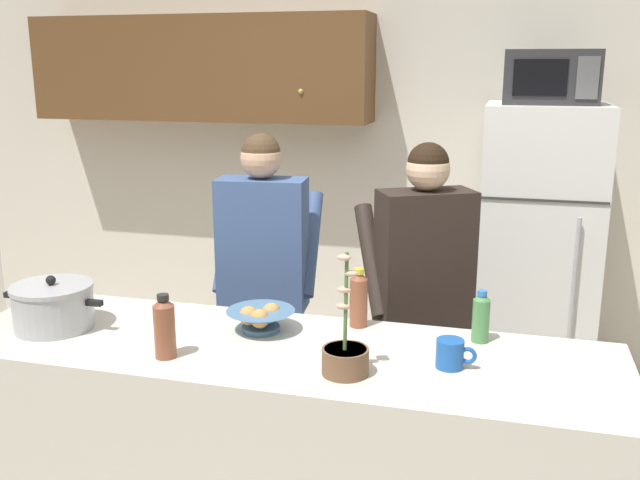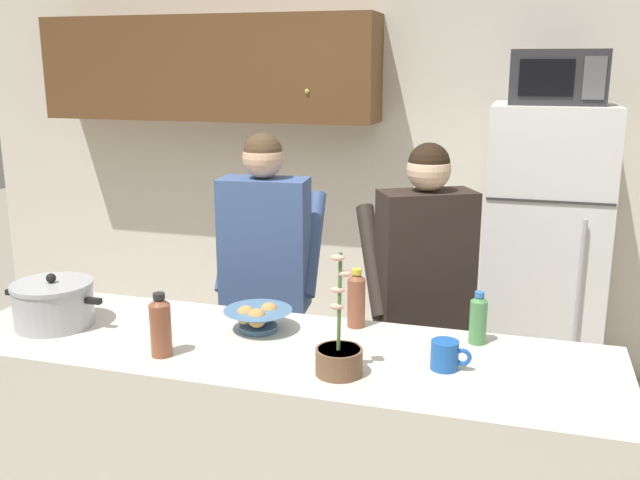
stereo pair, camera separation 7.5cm
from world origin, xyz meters
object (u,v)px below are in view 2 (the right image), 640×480
at_px(person_near_pot, 266,263).
at_px(cooking_pot, 53,304).
at_px(microwave, 558,77).
at_px(potted_orchid, 339,356).
at_px(person_by_sink, 424,282).
at_px(refrigerator, 543,255).
at_px(bottle_near_edge, 478,318).
at_px(bread_bowl, 258,318).
at_px(bottle_mid_counter, 161,325).
at_px(coffee_mug, 446,355).
at_px(bottle_far_corner, 356,299).

height_order(person_near_pot, cooking_pot, person_near_pot).
distance_m(microwave, potted_orchid, 2.24).
relative_size(microwave, person_by_sink, 0.31).
bearing_deg(refrigerator, cooking_pot, -133.33).
height_order(bottle_near_edge, potted_orchid, potted_orchid).
bearing_deg(bottle_near_edge, bread_bowl, -172.06).
distance_m(cooking_pot, bottle_mid_counter, 0.54).
bearing_deg(bottle_mid_counter, person_by_sink, 51.38).
bearing_deg(person_near_pot, microwave, 39.52).
distance_m(cooking_pot, potted_orchid, 1.14).
distance_m(person_by_sink, coffee_mug, 0.79).
height_order(refrigerator, person_by_sink, refrigerator).
xyz_separation_m(person_near_pot, bread_bowl, (0.22, -0.67, -0.01)).
bearing_deg(microwave, bottle_far_corner, -114.01).
height_order(microwave, potted_orchid, microwave).
bearing_deg(bottle_near_edge, bottle_mid_counter, -157.77).
bearing_deg(refrigerator, bottle_mid_counter, -121.78).
distance_m(coffee_mug, potted_orchid, 0.35).
xyz_separation_m(refrigerator, person_by_sink, (-0.51, -1.10, 0.13)).
bearing_deg(bread_bowl, coffee_mug, -11.47).
bearing_deg(person_by_sink, bottle_near_edge, -62.99).
bearing_deg(potted_orchid, cooking_pot, 174.37).
height_order(refrigerator, microwave, microwave).
xyz_separation_m(bread_bowl, bottle_far_corner, (0.34, 0.15, 0.06)).
bearing_deg(refrigerator, bread_bowl, -120.82).
relative_size(refrigerator, potted_orchid, 4.20).
distance_m(refrigerator, person_by_sink, 1.22).
bearing_deg(bottle_far_corner, refrigerator, 66.28).
bearing_deg(cooking_pot, refrigerator, 46.67).
bearing_deg(person_by_sink, person_near_pot, 176.84).
height_order(person_near_pot, bread_bowl, person_near_pot).
bearing_deg(microwave, bottle_near_edge, -98.83).
relative_size(person_by_sink, coffee_mug, 11.94).
xyz_separation_m(person_by_sink, bottle_near_edge, (0.27, -0.52, 0.05)).
relative_size(bottle_far_corner, potted_orchid, 0.56).
distance_m(bottle_far_corner, potted_orchid, 0.43).
height_order(refrigerator, bottle_far_corner, refrigerator).
xyz_separation_m(bottle_near_edge, bottle_mid_counter, (-1.01, -0.41, 0.01)).
xyz_separation_m(bread_bowl, bottle_near_edge, (0.78, 0.11, 0.04)).
bearing_deg(bottle_mid_counter, bottle_far_corner, 38.56).
bearing_deg(cooking_pot, bottle_mid_counter, -14.90).
height_order(person_near_pot, bottle_mid_counter, person_near_pot).
height_order(refrigerator, bottle_near_edge, refrigerator).
relative_size(refrigerator, coffee_mug, 12.74).
bearing_deg(bottle_near_edge, cooking_pot, -169.92).
relative_size(person_by_sink, potted_orchid, 3.94).
distance_m(microwave, bread_bowl, 2.16).
relative_size(refrigerator, bottle_near_edge, 8.81).
bearing_deg(refrigerator, potted_orchid, -107.93).
bearing_deg(bottle_near_edge, bottle_far_corner, 175.39).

